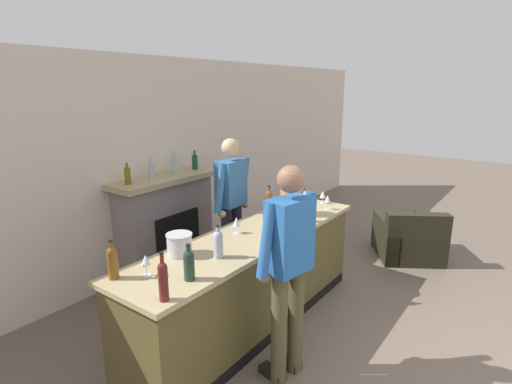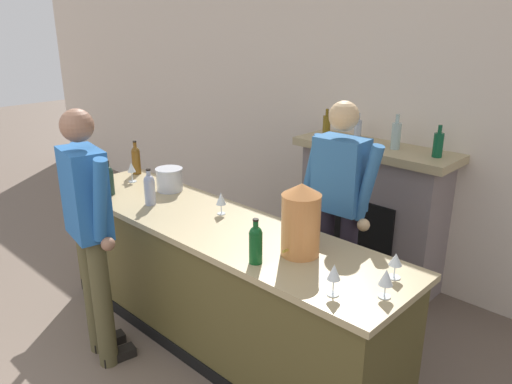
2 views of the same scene
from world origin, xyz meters
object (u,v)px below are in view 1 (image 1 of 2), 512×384
(wine_glass_back_row, at_px, (323,195))
(wine_glass_mid_counter, at_px, (305,193))
(potted_plant_corner, at_px, (296,208))
(wine_glass_near_bucket, at_px, (146,261))
(fireplace_stone, at_px, (166,224))
(wine_glass_front_right, at_px, (328,199))
(wine_bottle_riesling_slim, at_px, (189,264))
(armchair_black, at_px, (409,240))
(person_customer, at_px, (288,266))
(wine_bottle_burgundy_dark, at_px, (218,243))
(wine_bottle_cabernet_heavy, at_px, (269,201))
(ice_bucket_steel, at_px, (179,244))
(wine_bottle_chardonnay_pale, at_px, (112,261))
(wine_glass_by_dispenser, at_px, (236,222))
(wine_bottle_rose_blush, at_px, (306,210))
(person_bartender, at_px, (232,206))
(wine_bottle_merlot_tall, at_px, (163,280))
(copper_dispenser, at_px, (291,195))

(wine_glass_back_row, xyz_separation_m, wine_glass_mid_counter, (-0.06, 0.21, -0.00))
(potted_plant_corner, relative_size, wine_glass_near_bucket, 4.59)
(fireplace_stone, bearing_deg, wine_glass_front_right, -64.75)
(fireplace_stone, bearing_deg, wine_bottle_riesling_slim, -126.46)
(armchair_black, bearing_deg, person_customer, 178.04)
(wine_bottle_burgundy_dark, distance_m, wine_bottle_cabernet_heavy, 1.32)
(wine_bottle_cabernet_heavy, xyz_separation_m, wine_glass_mid_counter, (0.66, -0.10, -0.04))
(person_customer, bearing_deg, wine_glass_front_right, 16.32)
(potted_plant_corner, height_order, wine_glass_back_row, wine_glass_back_row)
(ice_bucket_steel, xyz_separation_m, wine_bottle_burgundy_dark, (0.15, -0.30, 0.03))
(fireplace_stone, bearing_deg, wine_bottle_chardonnay_pale, -141.03)
(wine_glass_back_row, relative_size, wine_glass_near_bucket, 0.92)
(wine_bottle_chardonnay_pale, distance_m, wine_glass_front_right, 2.58)
(armchair_black, xyz_separation_m, wine_glass_near_bucket, (-3.84, 0.91, 0.84))
(wine_glass_near_bucket, distance_m, wine_glass_by_dispenser, 1.12)
(armchair_black, height_order, wine_bottle_chardonnay_pale, wine_bottle_chardonnay_pale)
(wine_bottle_rose_blush, distance_m, wine_glass_back_row, 0.76)
(wine_bottle_rose_blush, height_order, wine_glass_back_row, wine_bottle_rose_blush)
(wine_glass_front_right, bearing_deg, wine_bottle_riesling_slim, 179.44)
(wine_bottle_cabernet_heavy, relative_size, wine_glass_by_dispenser, 1.94)
(fireplace_stone, xyz_separation_m, person_bartender, (0.25, -0.90, 0.35))
(wine_bottle_merlot_tall, bearing_deg, wine_glass_front_right, 1.29)
(potted_plant_corner, relative_size, wine_bottle_burgundy_dark, 2.77)
(armchair_black, distance_m, wine_bottle_merlot_tall, 4.13)
(fireplace_stone, xyz_separation_m, wine_bottle_riesling_slim, (-1.35, -1.82, 0.45))
(wine_bottle_riesling_slim, bearing_deg, wine_glass_by_dispenser, 19.17)
(person_bartender, xyz_separation_m, wine_bottle_rose_blush, (0.09, -0.96, 0.10))
(person_bartender, distance_m, wine_bottle_merlot_tall, 2.15)
(potted_plant_corner, distance_m, wine_bottle_merlot_tall, 4.49)
(armchair_black, bearing_deg, wine_glass_by_dispenser, 160.92)
(armchair_black, bearing_deg, wine_bottle_chardonnay_pale, 164.98)
(wine_glass_mid_counter, bearing_deg, fireplace_stone, 124.63)
(fireplace_stone, xyz_separation_m, wine_bottle_rose_blush, (0.33, -1.86, 0.45))
(wine_bottle_chardonnay_pale, bearing_deg, wine_bottle_merlot_tall, -89.05)
(wine_glass_front_right, bearing_deg, wine_glass_by_dispenser, 163.95)
(person_customer, bearing_deg, wine_bottle_riesling_slim, 139.73)
(person_bartender, distance_m, wine_glass_by_dispenser, 0.86)
(wine_bottle_riesling_slim, distance_m, wine_glass_by_dispenser, 1.03)
(wine_bottle_rose_blush, height_order, wine_glass_by_dispenser, wine_bottle_rose_blush)
(wine_bottle_merlot_tall, height_order, wine_glass_near_bucket, wine_bottle_merlot_tall)
(wine_bottle_riesling_slim, relative_size, wine_glass_mid_counter, 1.90)
(potted_plant_corner, xyz_separation_m, wine_glass_mid_counter, (-1.52, -1.01, 0.74))
(armchair_black, bearing_deg, wine_glass_front_right, 158.44)
(wine_bottle_chardonnay_pale, distance_m, wine_glass_back_row, 2.76)
(wine_glass_front_right, bearing_deg, fireplace_stone, 115.25)
(wine_bottle_merlot_tall, height_order, wine_glass_by_dispenser, wine_bottle_merlot_tall)
(person_customer, distance_m, wine_bottle_rose_blush, 1.19)
(ice_bucket_steel, distance_m, wine_glass_front_right, 1.98)
(person_bartender, height_order, wine_bottle_riesling_slim, person_bartender)
(copper_dispenser, xyz_separation_m, wine_bottle_riesling_slim, (-1.79, -0.23, -0.10))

